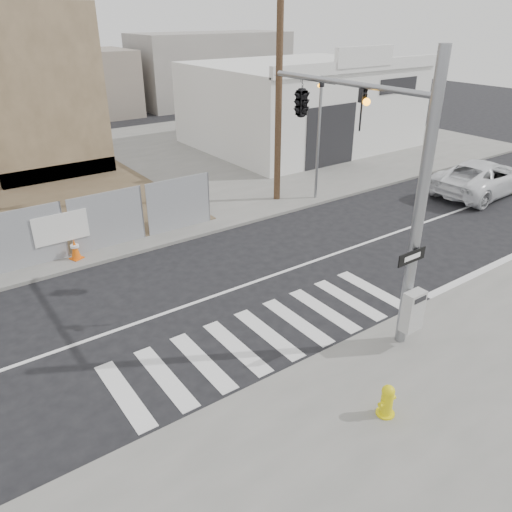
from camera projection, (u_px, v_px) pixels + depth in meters
ground at (218, 295)px, 15.01m from camera, size 100.00×100.00×0.00m
sidewalk_far at (72, 179)px, 25.19m from camera, size 50.00×20.00×0.12m
signal_pole at (337, 137)px, 12.71m from camera, size 0.96×5.87×7.00m
far_signal_pole at (319, 122)px, 21.01m from camera, size 0.16×0.20×5.60m
concrete_wall_right at (49, 112)px, 23.52m from camera, size 5.50×1.30×8.00m
auto_shop at (299, 104)px, 30.66m from camera, size 12.00×10.20×5.95m
utility_pole_right at (279, 79)px, 20.12m from camera, size 1.60×0.28×10.00m
fire_hydrant at (387, 400)px, 10.25m from camera, size 0.45×0.39×0.74m
suv at (483, 177)px, 22.99m from camera, size 5.77×2.90×1.57m
traffic_cone_d at (75, 249)px, 16.78m from camera, size 0.49×0.49×0.73m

